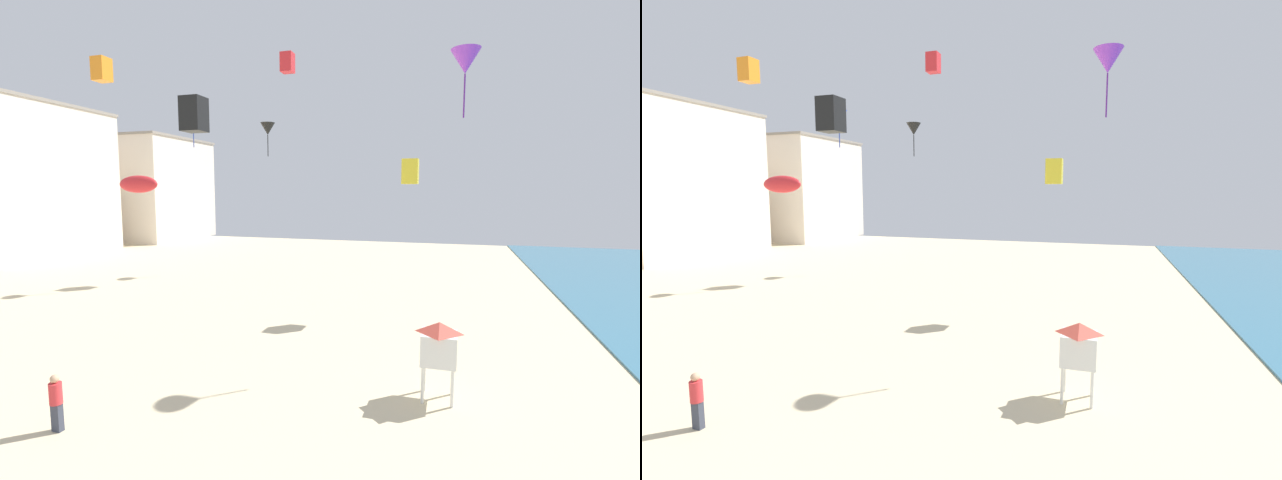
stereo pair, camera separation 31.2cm
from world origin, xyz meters
TOP-DOWN VIEW (x-y plane):
  - boardwalk_hotel_mid at (-30.55, 36.69)m, footprint 11.73×15.35m
  - boardwalk_hotel_far at (-30.55, 54.90)m, footprint 15.47×14.27m
  - kite_flyer at (1.84, 11.60)m, footprint 0.34×0.34m
  - lifeguard_stand at (11.92, 16.70)m, footprint 1.10×1.10m
  - kite_blue_delta at (-5.68, 30.24)m, footprint 1.16×1.16m
  - kite_red_box at (-0.66, 35.87)m, footprint 0.95×0.95m
  - kite_black_delta at (-2.94, 37.04)m, footprint 1.22×1.22m
  - kite_orange_box at (-10.38, 26.97)m, footprint 0.97×0.97m
  - kite_yellow_box at (9.95, 26.51)m, footprint 0.84×0.84m
  - kite_red_parafoil at (-0.98, 18.68)m, footprint 1.95×0.54m
  - kite_black_box at (6.38, 11.84)m, footprint 0.50×0.50m
  - kite_purple_delta at (12.48, 21.22)m, footprint 1.15×1.15m

SIDE VIEW (x-z plane):
  - kite_flyer at x=1.84m, z-range 0.10..1.74m
  - lifeguard_stand at x=11.92m, z-range 0.56..3.11m
  - kite_red_parafoil at x=-0.98m, z-range 6.61..7.36m
  - boardwalk_hotel_far at x=-30.55m, z-range 0.01..13.98m
  - boardwalk_hotel_mid at x=-30.55m, z-range 0.01..15.36m
  - kite_yellow_box at x=9.95m, z-range 7.06..8.39m
  - kite_black_box at x=6.38m, z-range 8.06..8.85m
  - kite_purple_delta at x=12.48m, z-range 10.39..13.00m
  - kite_black_delta at x=-2.94m, z-range 10.51..13.29m
  - kite_blue_delta at x=-5.68m, z-range 10.64..13.27m
  - kite_orange_box at x=-10.38m, z-range 13.95..15.47m
  - kite_red_box at x=-0.66m, z-range 16.00..17.50m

